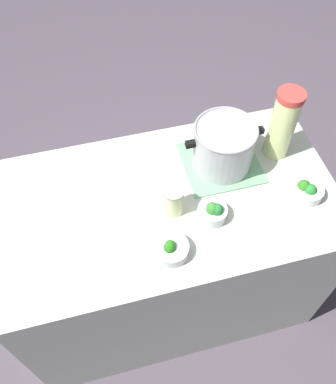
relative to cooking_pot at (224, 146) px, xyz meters
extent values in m
plane|color=#554A55|center=(-0.26, -0.12, -1.00)|extent=(8.00, 8.00, 0.00)
cube|color=beige|center=(-0.26, -0.12, -0.55)|extent=(1.37, 0.76, 0.88)
cube|color=#76AF80|center=(0.00, 0.00, -0.11)|extent=(0.31, 0.30, 0.01)
cylinder|color=#B7B7BC|center=(0.00, 0.00, -0.01)|extent=(0.25, 0.25, 0.20)
torus|color=#99999E|center=(0.00, 0.00, 0.09)|extent=(0.25, 0.25, 0.01)
cube|color=black|center=(-0.14, 0.00, 0.05)|extent=(0.04, 0.02, 0.02)
cube|color=black|center=(0.14, 0.00, 0.05)|extent=(0.04, 0.02, 0.02)
cylinder|color=#E8F29D|center=(0.25, 0.01, 0.04)|extent=(0.10, 0.10, 0.30)
cylinder|color=#D43F36|center=(0.25, 0.01, 0.20)|extent=(0.11, 0.11, 0.02)
ellipsoid|color=yellow|center=(0.26, 0.01, 0.06)|extent=(0.04, 0.04, 0.01)
cylinder|color=beige|center=(-0.25, -0.17, -0.05)|extent=(0.08, 0.08, 0.12)
cylinder|color=#B2AD99|center=(-0.25, -0.17, 0.01)|extent=(0.08, 0.08, 0.01)
cylinder|color=silver|center=(-0.12, -0.24, -0.09)|extent=(0.11, 0.11, 0.05)
ellipsoid|color=#367F30|center=(-0.12, -0.24, -0.05)|extent=(0.05, 0.05, 0.06)
ellipsoid|color=#287B35|center=(-0.11, -0.25, -0.06)|extent=(0.05, 0.05, 0.06)
ellipsoid|color=#2E7927|center=(-0.12, -0.24, -0.07)|extent=(0.05, 0.05, 0.05)
cylinder|color=silver|center=(-0.31, -0.35, -0.09)|extent=(0.13, 0.13, 0.05)
ellipsoid|color=#2A7B1F|center=(-0.31, -0.35, -0.06)|extent=(0.04, 0.04, 0.05)
ellipsoid|color=#29771B|center=(-0.32, -0.36, -0.06)|extent=(0.04, 0.04, 0.05)
cylinder|color=silver|center=(0.28, -0.24, -0.09)|extent=(0.12, 0.12, 0.05)
ellipsoid|color=#298031|center=(0.28, -0.25, -0.07)|extent=(0.05, 0.05, 0.06)
ellipsoid|color=#2E781D|center=(0.26, -0.23, -0.07)|extent=(0.05, 0.05, 0.06)
camera|label=1|loc=(-0.50, -1.04, 1.27)|focal=39.63mm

